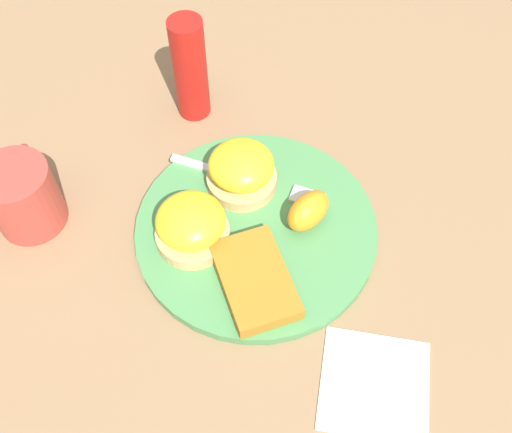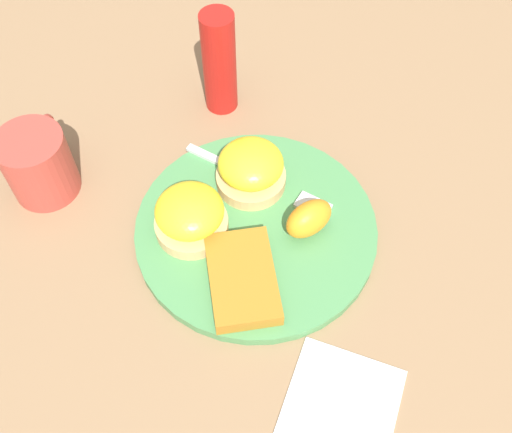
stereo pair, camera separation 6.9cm
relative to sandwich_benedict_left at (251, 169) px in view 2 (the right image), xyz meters
The scene contains 10 objects.
ground_plane 0.08m from the sandwich_benedict_left, behind, with size 1.10×1.10×0.00m, color #846647.
plate 0.07m from the sandwich_benedict_left, behind, with size 0.29×0.29×0.01m, color #47844C.
sandwich_benedict_left is the anchor object (origin of this frame).
sandwich_benedict_right 0.10m from the sandwich_benedict_left, 138.71° to the left, with size 0.09×0.09×0.06m.
hashbrown_patty 0.14m from the sandwich_benedict_left, behind, with size 0.11×0.07×0.02m, color #9D681E.
orange_wedge 0.10m from the sandwich_benedict_left, 133.30° to the right, with size 0.06×0.04×0.04m, color orange.
fork 0.03m from the sandwich_benedict_left, 93.80° to the right, with size 0.11×0.19×0.00m.
cup 0.26m from the sandwich_benedict_left, 92.61° to the left, with size 0.11×0.08×0.09m.
napkin 0.29m from the sandwich_benedict_left, 156.88° to the right, with size 0.11×0.11×0.00m, color white.
condiment_bottle 0.16m from the sandwich_benedict_left, 19.45° to the left, with size 0.04×0.04×0.15m, color #B21914.
Camera 2 is at (-0.38, -0.03, 0.60)m, focal length 42.00 mm.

